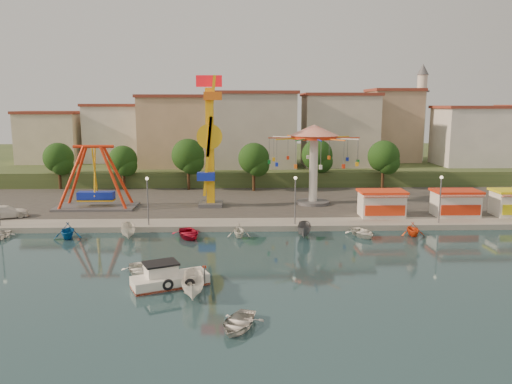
{
  "coord_description": "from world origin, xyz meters",
  "views": [
    {
      "loc": [
        2.18,
        -40.24,
        13.51
      ],
      "look_at": [
        3.75,
        14.0,
        4.0
      ],
      "focal_mm": 35.0,
      "sensor_mm": 36.0,
      "label": 1
    }
  ],
  "objects_px": {
    "kamikaze_tower": "(210,144)",
    "pirate_ship_ride": "(95,178)",
    "skiff": "(193,285)",
    "van": "(6,212)",
    "wave_swinger": "(314,146)",
    "cabin_motorboat": "(168,279)",
    "rowboat_a": "(138,270)"
  },
  "relations": [
    {
      "from": "kamikaze_tower",
      "to": "wave_swinger",
      "type": "relative_size",
      "value": 1.42
    },
    {
      "from": "pirate_ship_ride",
      "to": "wave_swinger",
      "type": "bearing_deg",
      "value": 3.89
    },
    {
      "from": "pirate_ship_ride",
      "to": "skiff",
      "type": "distance_m",
      "value": 32.39
    },
    {
      "from": "pirate_ship_ride",
      "to": "skiff",
      "type": "relative_size",
      "value": 2.34
    },
    {
      "from": "skiff",
      "to": "cabin_motorboat",
      "type": "bearing_deg",
      "value": 131.37
    },
    {
      "from": "kamikaze_tower",
      "to": "pirate_ship_ride",
      "type": "bearing_deg",
      "value": -177.92
    },
    {
      "from": "wave_swinger",
      "to": "skiff",
      "type": "distance_m",
      "value": 33.83
    },
    {
      "from": "pirate_ship_ride",
      "to": "rowboat_a",
      "type": "relative_size",
      "value": 2.93
    },
    {
      "from": "wave_swinger",
      "to": "cabin_motorboat",
      "type": "xyz_separation_m",
      "value": [
        -14.97,
        -28.29,
        -7.66
      ]
    },
    {
      "from": "pirate_ship_ride",
      "to": "wave_swinger",
      "type": "xyz_separation_m",
      "value": [
        27.79,
        1.89,
        3.8
      ]
    },
    {
      "from": "pirate_ship_ride",
      "to": "van",
      "type": "bearing_deg",
      "value": -148.89
    },
    {
      "from": "pirate_ship_ride",
      "to": "kamikaze_tower",
      "type": "xyz_separation_m",
      "value": [
        14.48,
        0.53,
        4.21
      ]
    },
    {
      "from": "skiff",
      "to": "van",
      "type": "xyz_separation_m",
      "value": [
        -23.83,
        23.15,
        0.5
      ]
    },
    {
      "from": "rowboat_a",
      "to": "van",
      "type": "xyz_separation_m",
      "value": [
        -18.91,
        18.21,
        0.97
      ]
    },
    {
      "from": "pirate_ship_ride",
      "to": "wave_swinger",
      "type": "distance_m",
      "value": 28.12
    },
    {
      "from": "kamikaze_tower",
      "to": "rowboat_a",
      "type": "distance_m",
      "value": 25.87
    },
    {
      "from": "wave_swinger",
      "to": "rowboat_a",
      "type": "distance_m",
      "value": 32.04
    },
    {
      "from": "kamikaze_tower",
      "to": "van",
      "type": "distance_m",
      "value": 25.19
    },
    {
      "from": "pirate_ship_ride",
      "to": "cabin_motorboat",
      "type": "bearing_deg",
      "value": -64.09
    },
    {
      "from": "wave_swinger",
      "to": "cabin_motorboat",
      "type": "relative_size",
      "value": 1.92
    },
    {
      "from": "wave_swinger",
      "to": "skiff",
      "type": "relative_size",
      "value": 2.72
    },
    {
      "from": "cabin_motorboat",
      "to": "rowboat_a",
      "type": "relative_size",
      "value": 1.77
    },
    {
      "from": "rowboat_a",
      "to": "skiff",
      "type": "xyz_separation_m",
      "value": [
        4.92,
        -4.94,
        0.47
      ]
    },
    {
      "from": "pirate_ship_ride",
      "to": "rowboat_a",
      "type": "bearing_deg",
      "value": -67.0
    },
    {
      "from": "wave_swinger",
      "to": "rowboat_a",
      "type": "relative_size",
      "value": 3.4
    },
    {
      "from": "wave_swinger",
      "to": "cabin_motorboat",
      "type": "height_order",
      "value": "wave_swinger"
    },
    {
      "from": "pirate_ship_ride",
      "to": "van",
      "type": "height_order",
      "value": "pirate_ship_ride"
    },
    {
      "from": "wave_swinger",
      "to": "skiff",
      "type": "bearing_deg",
      "value": -112.92
    },
    {
      "from": "pirate_ship_ride",
      "to": "rowboat_a",
      "type": "xyz_separation_m",
      "value": [
        10.01,
        -23.58,
        -4.04
      ]
    },
    {
      "from": "rowboat_a",
      "to": "skiff",
      "type": "height_order",
      "value": "skiff"
    },
    {
      "from": "cabin_motorboat",
      "to": "pirate_ship_ride",
      "type": "bearing_deg",
      "value": 92.18
    },
    {
      "from": "rowboat_a",
      "to": "skiff",
      "type": "relative_size",
      "value": 0.8
    }
  ]
}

